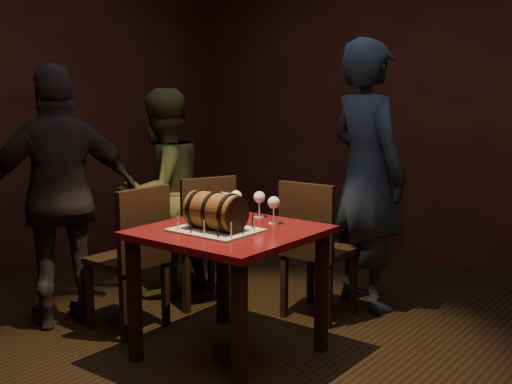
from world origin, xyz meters
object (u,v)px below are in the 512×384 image
chair_back (314,243)px  pint_of_ale (230,209)px  wine_glass_mid (259,198)px  person_back (367,175)px  chair_left_rear (203,233)px  barrel_cake (215,211)px  chair_left_front (134,251)px  wine_glass_left (236,197)px  pub_table (229,248)px  person_left_rear (162,193)px  wine_glass_right (274,204)px  person_left_front (62,197)px

chair_back → pint_of_ale: bearing=-106.7°
wine_glass_mid → person_back: 0.93m
pint_of_ale → wine_glass_mid: bearing=69.9°
chair_back → chair_left_rear: bearing=-162.0°
barrel_cake → chair_left_front: barrel_cake is taller
wine_glass_left → chair_back: bearing=63.2°
chair_back → chair_left_rear: 0.79m
wine_glass_mid → pint_of_ale: 0.21m
pub_table → barrel_cake: bearing=-103.2°
wine_glass_mid → person_left_rear: person_left_rear is taller
wine_glass_right → person_left_rear: bearing=166.2°
pint_of_ale → person_back: bearing=73.5°
chair_left_front → pub_table: bearing=5.6°
wine_glass_left → wine_glass_right: bearing=-5.8°
barrel_cake → chair_back: (0.08, 0.89, -0.34)m
pub_table → chair_left_rear: bearing=142.0°
chair_back → wine_glass_mid: bearing=-105.1°
wine_glass_mid → wine_glass_right: same height
pub_table → wine_glass_left: wine_glass_left is taller
pub_table → wine_glass_mid: 0.43m
pub_table → person_left_rear: bearing=153.2°
wine_glass_mid → barrel_cake: bearing=-85.2°
chair_left_front → person_back: (0.91, 1.32, 0.41)m
pub_table → pint_of_ale: size_ratio=6.00×
wine_glass_right → chair_left_rear: size_ratio=0.17×
barrel_cake → pint_of_ale: (-0.11, 0.26, -0.04)m
pub_table → pint_of_ale: pint_of_ale is taller
wine_glass_left → person_left_front: person_left_front is taller
chair_back → barrel_cake: bearing=-95.2°
pub_table → wine_glass_left: (-0.19, 0.29, 0.23)m
chair_back → person_back: (0.13, 0.46, 0.41)m
wine_glass_left → chair_left_rear: size_ratio=0.17×
barrel_cake → pint_of_ale: barrel_cake is taller
pub_table → chair_left_front: chair_left_front is taller
chair_back → person_back: person_back is taller
wine_glass_right → chair_left_rear: chair_left_rear is taller
wine_glass_mid → chair_left_front: (-0.66, -0.43, -0.34)m
wine_glass_right → pint_of_ale: 0.27m
chair_left_rear → wine_glass_right: bearing=-19.1°
chair_back → wine_glass_left: bearing=-116.8°
person_left_front → pub_table: bearing=126.6°
chair_left_rear → wine_glass_left: bearing=-26.4°
person_back → person_left_rear: size_ratio=1.22×
person_back → person_left_rear: person_back is taller
wine_glass_left → chair_back: size_ratio=0.17×
chair_back → chair_left_front: (-0.78, -0.86, 0.00)m
wine_glass_right → person_left_front: bearing=-158.0°
chair_left_front → person_left_rear: person_left_rear is taller
pub_table → chair_left_rear: size_ratio=0.97×
wine_glass_left → chair_back: chair_back is taller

